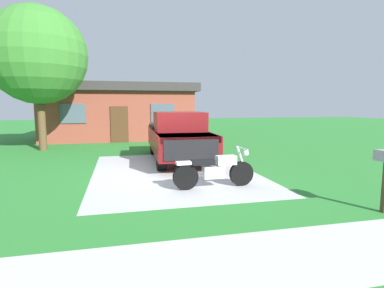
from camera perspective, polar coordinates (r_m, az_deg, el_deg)
ground_plane at (r=10.10m, az=-3.52°, el=-5.12°), size 80.00×80.00×0.00m
driveway_pad at (r=10.10m, az=-3.52°, el=-5.10°), size 5.07×7.18×0.01m
sidewalk_strip at (r=4.61m, az=10.12°, el=-20.68°), size 36.00×1.80×0.01m
motorcycle at (r=8.08m, az=4.27°, el=-4.83°), size 2.21×0.70×1.09m
pickup_truck at (r=12.09m, az=-2.69°, el=1.49°), size 2.21×5.70×1.90m
shade_tree at (r=16.47m, az=-26.73°, el=14.43°), size 4.51×4.51×6.71m
neighbor_house at (r=20.77m, az=-13.38°, el=6.00°), size 9.60×5.60×3.50m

